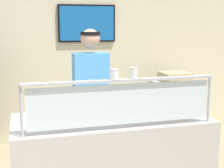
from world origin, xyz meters
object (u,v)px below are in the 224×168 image
(pizza_server, at_px, (87,115))
(worker_figure, at_px, (91,97))
(parmesan_shaker, at_px, (114,75))
(pizza_tray, at_px, (89,116))
(pizza_box_stack, at_px, (175,77))
(pepper_flake_shaker, at_px, (134,74))

(pizza_server, xyz_separation_m, worker_figure, (0.18, 0.62, 0.02))
(worker_figure, bearing_deg, parmesan_shaker, -90.87)
(pizza_tray, xyz_separation_m, worker_figure, (0.15, 0.60, 0.04))
(parmesan_shaker, relative_size, worker_figure, 0.05)
(pizza_tray, bearing_deg, pizza_server, -139.25)
(pizza_tray, xyz_separation_m, pizza_box_stack, (1.69, 1.67, 0.04))
(pizza_server, bearing_deg, worker_figure, 59.67)
(worker_figure, bearing_deg, pizza_server, -105.92)
(pepper_flake_shaker, distance_m, pizza_box_stack, 2.51)
(pizza_server, height_order, pizza_box_stack, pizza_box_stack)
(parmesan_shaker, bearing_deg, worker_figure, 89.13)
(pizza_server, distance_m, pepper_flake_shaker, 0.65)
(pepper_flake_shaker, bearing_deg, parmesan_shaker, 180.00)
(pizza_box_stack, bearing_deg, worker_figure, -145.13)
(pizza_server, relative_size, pepper_flake_shaker, 3.04)
(parmesan_shaker, bearing_deg, pizza_tray, 109.69)
(pizza_tray, bearing_deg, pepper_flake_shaker, -51.87)
(pizza_tray, distance_m, pizza_box_stack, 2.38)
(pizza_box_stack, bearing_deg, pepper_flake_shaker, -123.94)
(worker_figure, bearing_deg, pizza_box_stack, 34.87)
(parmesan_shaker, height_order, pizza_box_stack, parmesan_shaker)
(pizza_server, distance_m, worker_figure, 0.65)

